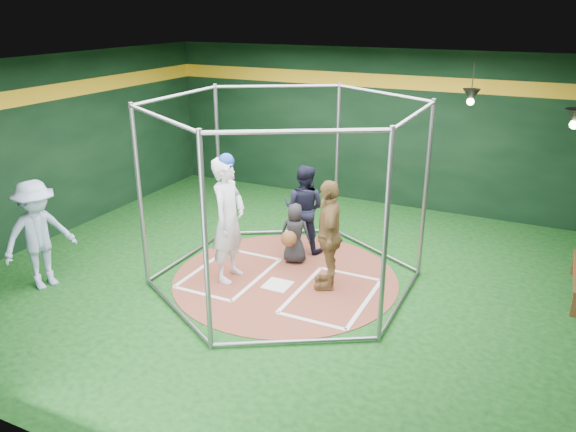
% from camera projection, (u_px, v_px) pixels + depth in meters
% --- Properties ---
extents(room_shell, '(10.10, 9.10, 3.53)m').
position_uv_depth(room_shell, '(285.00, 179.00, 8.92)').
color(room_shell, '#0C370E').
rests_on(room_shell, ground).
extents(clay_disc, '(3.80, 3.80, 0.01)m').
position_uv_depth(clay_disc, '(285.00, 278.00, 9.52)').
color(clay_disc, brown).
rests_on(clay_disc, ground).
extents(home_plate, '(0.43, 0.43, 0.01)m').
position_uv_depth(home_plate, '(278.00, 285.00, 9.27)').
color(home_plate, white).
rests_on(home_plate, clay_disc).
extents(batter_box_left, '(1.17, 1.77, 0.01)m').
position_uv_depth(batter_box_left, '(230.00, 273.00, 9.70)').
color(batter_box_left, white).
rests_on(batter_box_left, clay_disc).
extents(batter_box_right, '(1.17, 1.77, 0.01)m').
position_uv_depth(batter_box_right, '(332.00, 296.00, 8.92)').
color(batter_box_right, white).
rests_on(batter_box_right, clay_disc).
extents(batting_cage, '(4.05, 4.67, 3.00)m').
position_uv_depth(batting_cage, '(285.00, 195.00, 9.00)').
color(batting_cage, gray).
rests_on(batting_cage, ground).
extents(pendant_lamp_near, '(0.34, 0.34, 0.90)m').
position_uv_depth(pendant_lamp_near, '(471.00, 95.00, 10.71)').
color(pendant_lamp_near, black).
rests_on(pendant_lamp_near, room_shell).
extents(pendant_lamp_far, '(0.34, 0.34, 0.90)m').
position_uv_depth(pendant_lamp_far, '(576.00, 117.00, 8.63)').
color(pendant_lamp_far, black).
rests_on(pendant_lamp_far, room_shell).
extents(batter_figure, '(0.54, 0.79, 2.17)m').
position_uv_depth(batter_figure, '(228.00, 219.00, 9.16)').
color(batter_figure, silver).
rests_on(batter_figure, clay_disc).
extents(visitor_leopard, '(0.79, 1.15, 1.82)m').
position_uv_depth(visitor_leopard, '(329.00, 235.00, 8.94)').
color(visitor_leopard, '#A17C45').
rests_on(visitor_leopard, clay_disc).
extents(catcher_figure, '(0.61, 0.63, 1.10)m').
position_uv_depth(catcher_figure, '(294.00, 234.00, 9.93)').
color(catcher_figure, black).
rests_on(catcher_figure, clay_disc).
extents(umpire, '(0.82, 0.65, 1.65)m').
position_uv_depth(umpire, '(304.00, 208.00, 10.35)').
color(umpire, black).
rests_on(umpire, clay_disc).
extents(bystander_blue, '(0.99, 1.32, 1.81)m').
position_uv_depth(bystander_blue, '(39.00, 235.00, 8.97)').
color(bystander_blue, '#92A4C1').
rests_on(bystander_blue, ground).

